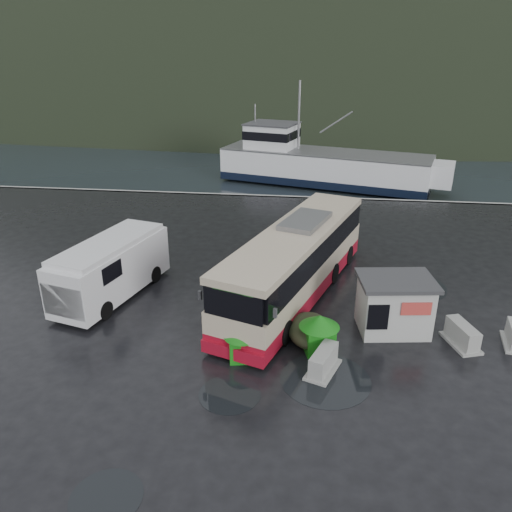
# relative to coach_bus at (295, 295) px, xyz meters

# --- Properties ---
(ground) EXTENTS (160.00, 160.00, 0.00)m
(ground) POSITION_rel_coach_bus_xyz_m (-2.28, -3.38, 0.00)
(ground) COLOR black
(ground) RESTS_ON ground
(harbor_water) EXTENTS (300.00, 180.00, 0.02)m
(harbor_water) POSITION_rel_coach_bus_xyz_m (-2.28, 106.62, 0.00)
(harbor_water) COLOR black
(harbor_water) RESTS_ON ground
(quay_edge) EXTENTS (160.00, 0.60, 1.50)m
(quay_edge) POSITION_rel_coach_bus_xyz_m (-2.28, 16.62, 0.00)
(quay_edge) COLOR #999993
(quay_edge) RESTS_ON ground
(headland) EXTENTS (780.00, 540.00, 570.00)m
(headland) POSITION_rel_coach_bus_xyz_m (7.72, 246.62, 0.00)
(headland) COLOR black
(headland) RESTS_ON ground
(coach_bus) EXTENTS (7.06, 12.91, 3.56)m
(coach_bus) POSITION_rel_coach_bus_xyz_m (0.00, 0.00, 0.00)
(coach_bus) COLOR #C3B193
(coach_bus) RESTS_ON ground
(white_van) EXTENTS (3.92, 7.04, 2.79)m
(white_van) POSITION_rel_coach_bus_xyz_m (-8.55, -1.11, 0.00)
(white_van) COLOR white
(white_van) RESTS_ON ground
(waste_bin_left) EXTENTS (1.17, 1.17, 1.40)m
(waste_bin_left) POSITION_rel_coach_bus_xyz_m (-1.73, -5.47, 0.00)
(waste_bin_left) COLOR #157715
(waste_bin_left) RESTS_ON ground
(waste_bin_right) EXTENTS (1.38, 1.38, 1.57)m
(waste_bin_right) POSITION_rel_coach_bus_xyz_m (1.14, -4.62, 0.00)
(waste_bin_right) COLOR #157715
(waste_bin_right) RESTS_ON ground
(dome_tent) EXTENTS (2.00, 2.63, 0.97)m
(dome_tent) POSITION_rel_coach_bus_xyz_m (0.79, -3.97, 0.00)
(dome_tent) COLOR #282F1C
(dome_tent) RESTS_ON ground
(ticket_kiosk) EXTENTS (3.29, 2.67, 2.35)m
(ticket_kiosk) POSITION_rel_coach_bus_xyz_m (4.18, -2.67, 0.00)
(ticket_kiosk) COLOR #B7B7B3
(ticket_kiosk) RESTS_ON ground
(jersey_barrier_a) EXTENTS (1.45, 1.95, 0.88)m
(jersey_barrier_a) POSITION_rel_coach_bus_xyz_m (1.32, -5.95, 0.00)
(jersey_barrier_a) COLOR #999993
(jersey_barrier_a) RESTS_ON ground
(jersey_barrier_c) EXTENTS (1.41, 1.97, 0.89)m
(jersey_barrier_c) POSITION_rel_coach_bus_xyz_m (6.79, -3.48, 0.00)
(jersey_barrier_c) COLOR #999993
(jersey_barrier_c) RESTS_ON ground
(fishing_trawler) EXTENTS (23.67, 11.16, 9.26)m
(fishing_trawler) POSITION_rel_coach_bus_xyz_m (1.45, 26.15, 0.00)
(fishing_trawler) COLOR white
(fishing_trawler) RESTS_ON ground
(puddles) EXTENTS (12.72, 16.53, 0.01)m
(puddles) POSITION_rel_coach_bus_xyz_m (1.87, -4.20, 0.01)
(puddles) COLOR black
(puddles) RESTS_ON ground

